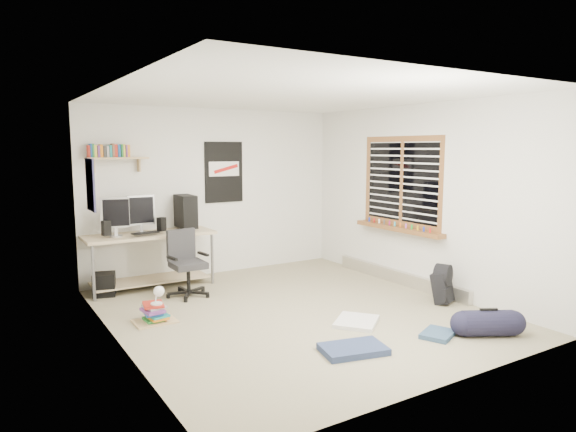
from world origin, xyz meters
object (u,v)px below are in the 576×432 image
desk (149,261)px  backpack (442,287)px  book_stack (154,309)px  office_chair (188,259)px  duffel_bag (488,322)px

desk → backpack: bearing=-39.4°
desk → book_stack: bearing=-101.2°
office_chair → duffel_bag: (2.09, -2.97, -0.35)m
office_chair → duffel_bag: bearing=-61.4°
office_chair → desk: bearing=104.7°
book_stack → desk: bearing=75.0°
desk → book_stack: size_ratio=3.73×
backpack → book_stack: backpack is taller
duffel_bag → book_stack: duffel_bag is taller
office_chair → duffel_bag: 3.65m
backpack → duffel_bag: size_ratio=0.72×
backpack → book_stack: (-3.26, 1.19, -0.05)m
office_chair → backpack: bearing=-43.6°
duffel_bag → book_stack: size_ratio=1.13×
desk → office_chair: office_chair is taller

